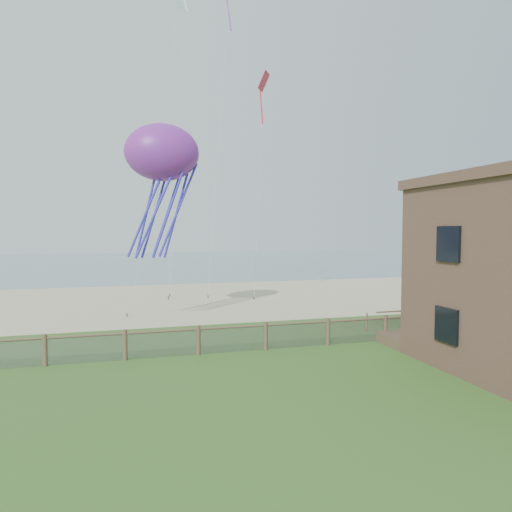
{
  "coord_description": "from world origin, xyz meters",
  "views": [
    {
      "loc": [
        -5.84,
        -13.1,
        5.27
      ],
      "look_at": [
        0.12,
        8.0,
        4.06
      ],
      "focal_mm": 32.0,
      "sensor_mm": 36.0,
      "label": 1
    }
  ],
  "objects": [
    {
      "name": "kite_red",
      "position": [
        2.99,
        16.3,
        14.37
      ],
      "size": [
        2.21,
        2.04,
        2.85
      ],
      "primitive_type": null,
      "rotation": [
        0.44,
        0.0,
        0.99
      ],
      "color": "red"
    },
    {
      "name": "chainlink_fence",
      "position": [
        0.0,
        6.0,
        0.55
      ],
      "size": [
        36.2,
        0.2,
        1.25
      ],
      "primitive_type": null,
      "color": "#473A28",
      "rests_on": "ground"
    },
    {
      "name": "picnic_table",
      "position": [
        7.66,
        0.7,
        0.33
      ],
      "size": [
        1.9,
        1.7,
        0.66
      ],
      "primitive_type": null,
      "rotation": [
        0.0,
        0.0,
        -0.4
      ],
      "color": "brown",
      "rests_on": "ground"
    },
    {
      "name": "ocean",
      "position": [
        0.0,
        66.0,
        0.0
      ],
      "size": [
        160.0,
        68.0,
        0.02
      ],
      "primitive_type": "cube",
      "color": "slate",
      "rests_on": "ground"
    },
    {
      "name": "octopus_kite",
      "position": [
        -3.93,
        12.71,
        7.57
      ],
      "size": [
        4.54,
        3.92,
        7.84
      ],
      "primitive_type": null,
      "rotation": [
        0.0,
        0.0,
        0.38
      ],
      "color": "#DE2359"
    },
    {
      "name": "ground",
      "position": [
        0.0,
        0.0,
        0.0
      ],
      "size": [
        160.0,
        160.0,
        0.0
      ],
      "primitive_type": "plane",
      "color": "#3B6322",
      "rests_on": "ground"
    },
    {
      "name": "sand_beach",
      "position": [
        0.0,
        22.0,
        0.0
      ],
      "size": [
        72.0,
        20.0,
        0.02
      ],
      "primitive_type": "cube",
      "color": "#C0B28A",
      "rests_on": "ground"
    }
  ]
}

